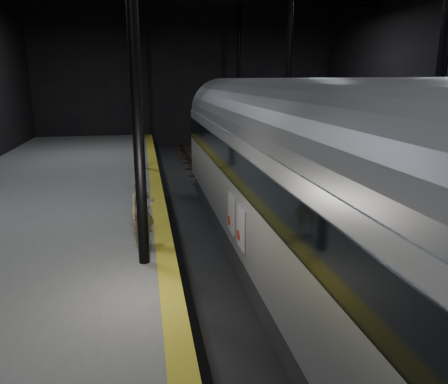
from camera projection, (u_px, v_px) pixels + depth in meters
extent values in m
plane|color=black|center=(253.00, 235.00, 15.56)|extent=(44.00, 44.00, 0.00)
cube|color=#535350|center=(28.00, 235.00, 14.12)|extent=(9.00, 43.80, 1.00)
cube|color=#535350|center=(442.00, 211.00, 16.76)|extent=(9.00, 43.80, 1.00)
cube|color=olive|center=(160.00, 213.00, 14.74)|extent=(0.50, 43.80, 0.01)
cube|color=#3F3328|center=(233.00, 232.00, 15.40)|extent=(0.08, 43.00, 0.14)
cube|color=#3F3328|center=(272.00, 230.00, 15.65)|extent=(0.08, 43.00, 0.14)
cube|color=black|center=(253.00, 234.00, 15.55)|extent=(2.40, 42.00, 0.12)
cylinder|color=black|center=(134.00, 51.00, 9.58)|extent=(0.26, 0.26, 10.00)
cylinder|color=black|center=(443.00, 55.00, 10.92)|extent=(0.26, 0.26, 10.00)
cylinder|color=black|center=(138.00, 66.00, 21.00)|extent=(0.26, 0.26, 10.00)
cylinder|color=black|center=(289.00, 67.00, 22.34)|extent=(0.26, 0.26, 10.00)
cylinder|color=black|center=(139.00, 71.00, 32.42)|extent=(0.26, 0.26, 10.00)
cylinder|color=black|center=(239.00, 71.00, 33.76)|extent=(0.26, 0.26, 10.00)
cube|color=black|center=(199.00, 0.00, 26.37)|extent=(23.60, 0.15, 0.18)
cube|color=#ACAFB4|center=(287.00, 191.00, 11.55)|extent=(2.88, 19.88, 2.98)
cube|color=black|center=(285.00, 257.00, 12.02)|extent=(2.63, 19.48, 0.84)
cube|color=black|center=(288.00, 165.00, 11.37)|extent=(2.94, 19.58, 0.89)
cylinder|color=slate|center=(289.00, 135.00, 11.17)|extent=(2.83, 19.68, 2.83)
cube|color=black|center=(234.00, 202.00, 18.73)|extent=(1.79, 2.19, 0.35)
cube|color=silver|center=(241.00, 228.00, 10.49)|extent=(0.04, 0.75, 1.04)
cube|color=silver|center=(231.00, 213.00, 11.63)|extent=(0.04, 0.75, 1.04)
cylinder|color=maroon|center=(239.00, 235.00, 10.72)|extent=(0.03, 0.26, 0.26)
cylinder|color=maroon|center=(229.00, 220.00, 11.86)|extent=(0.03, 0.26, 0.26)
imported|color=#9E8D60|center=(143.00, 213.00, 11.72)|extent=(0.79, 0.66, 1.86)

